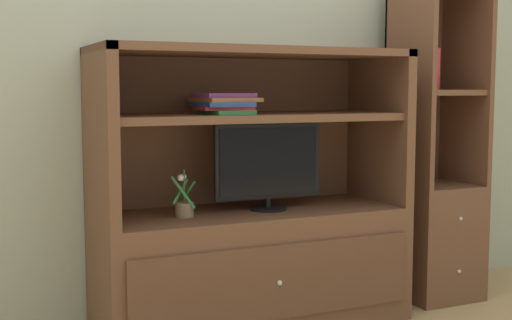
% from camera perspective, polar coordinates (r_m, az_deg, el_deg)
% --- Properties ---
extents(painted_rear_wall, '(6.00, 0.10, 2.80)m').
position_cam_1_polar(painted_rear_wall, '(3.64, -2.65, 9.71)').
color(painted_rear_wall, '#ADB29E').
rests_on(painted_rear_wall, ground_plane).
extents(media_console, '(1.51, 0.60, 1.35)m').
position_cam_1_polar(media_console, '(3.39, -0.39, -6.30)').
color(media_console, brown).
rests_on(media_console, ground_plane).
extents(tv_monitor, '(0.56, 0.19, 0.42)m').
position_cam_1_polar(tv_monitor, '(3.34, 1.01, -0.39)').
color(tv_monitor, black).
rests_on(tv_monitor, media_console).
extents(potted_plant, '(0.11, 0.14, 0.22)m').
position_cam_1_polar(potted_plant, '(3.19, -5.99, -3.67)').
color(potted_plant, '#8C7251').
rests_on(potted_plant, media_console).
extents(magazine_stack, '(0.28, 0.32, 0.10)m').
position_cam_1_polar(magazine_stack, '(3.24, -2.75, 4.72)').
color(magazine_stack, '#338C4C').
rests_on(magazine_stack, media_console).
extents(bookshelf_tall, '(0.41, 0.43, 1.76)m').
position_cam_1_polar(bookshelf_tall, '(3.95, 14.56, -2.58)').
color(bookshelf_tall, brown).
rests_on(bookshelf_tall, ground_plane).
extents(upright_book_row, '(0.10, 0.18, 0.27)m').
position_cam_1_polar(upright_book_row, '(3.84, 13.76, 7.46)').
color(upright_book_row, purple).
rests_on(upright_book_row, bookshelf_tall).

